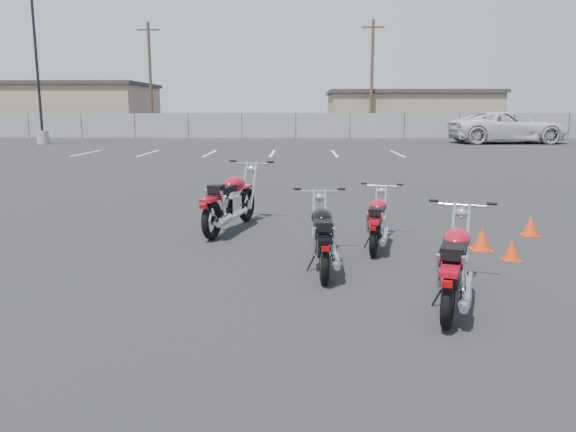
{
  "coord_description": "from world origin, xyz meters",
  "views": [
    {
      "loc": [
        0.37,
        -7.01,
        2.1
      ],
      "look_at": [
        0.2,
        0.6,
        0.65
      ],
      "focal_mm": 35.0,
      "sensor_mm": 36.0,
      "label": 1
    }
  ],
  "objects_px": {
    "motorcycle_front_red": "(231,201)",
    "motorcycle_second_black": "(323,237)",
    "motorcycle_third_red": "(378,221)",
    "motorcycle_rear_red": "(455,265)",
    "white_van": "(508,118)"
  },
  "relations": [
    {
      "from": "motorcycle_front_red",
      "to": "motorcycle_third_red",
      "type": "distance_m",
      "value": 2.69
    },
    {
      "from": "motorcycle_third_red",
      "to": "motorcycle_rear_red",
      "type": "height_order",
      "value": "motorcycle_rear_red"
    },
    {
      "from": "motorcycle_front_red",
      "to": "motorcycle_third_red",
      "type": "xyz_separation_m",
      "value": [
        2.41,
        -1.18,
        -0.11
      ]
    },
    {
      "from": "motorcycle_third_red",
      "to": "white_van",
      "type": "height_order",
      "value": "white_van"
    },
    {
      "from": "motorcycle_third_red",
      "to": "motorcycle_second_black",
      "type": "bearing_deg",
      "value": -125.85
    },
    {
      "from": "motorcycle_front_red",
      "to": "motorcycle_second_black",
      "type": "height_order",
      "value": "motorcycle_front_red"
    },
    {
      "from": "motorcycle_rear_red",
      "to": "white_van",
      "type": "height_order",
      "value": "white_van"
    },
    {
      "from": "motorcycle_front_red",
      "to": "motorcycle_third_red",
      "type": "relative_size",
      "value": 1.28
    },
    {
      "from": "motorcycle_front_red",
      "to": "motorcycle_second_black",
      "type": "bearing_deg",
      "value": -57.82
    },
    {
      "from": "motorcycle_front_red",
      "to": "motorcycle_second_black",
      "type": "distance_m",
      "value": 2.86
    },
    {
      "from": "motorcycle_second_black",
      "to": "motorcycle_third_red",
      "type": "relative_size",
      "value": 1.09
    },
    {
      "from": "motorcycle_rear_red",
      "to": "motorcycle_second_black",
      "type": "bearing_deg",
      "value": 134.4
    },
    {
      "from": "motorcycle_second_black",
      "to": "motorcycle_rear_red",
      "type": "height_order",
      "value": "motorcycle_rear_red"
    },
    {
      "from": "motorcycle_front_red",
      "to": "white_van",
      "type": "height_order",
      "value": "white_van"
    },
    {
      "from": "motorcycle_front_red",
      "to": "motorcycle_third_red",
      "type": "height_order",
      "value": "motorcycle_front_red"
    }
  ]
}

